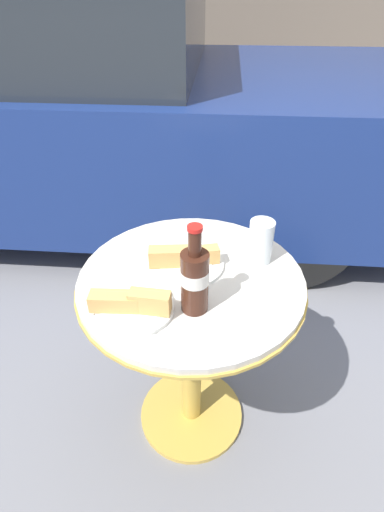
{
  "coord_description": "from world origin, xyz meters",
  "views": [
    {
      "loc": [
        0.07,
        -0.88,
        1.41
      ],
      "look_at": [
        0.0,
        0.03,
        0.74
      ],
      "focal_mm": 28.0,
      "sensor_mm": 36.0,
      "label": 1
    }
  ],
  "objects": [
    {
      "name": "ground_plane",
      "position": [
        0.0,
        0.0,
        0.0
      ],
      "size": [
        30.0,
        30.0,
        0.0
      ],
      "primitive_type": "plane",
      "color": "slate"
    },
    {
      "name": "bistro_table",
      "position": [
        0.0,
        0.0,
        0.51
      ],
      "size": [
        0.66,
        0.66,
        0.69
      ],
      "color": "gold",
      "rests_on": "ground_plane"
    },
    {
      "name": "cola_bottle_left",
      "position": [
        0.02,
        -0.12,
        0.79
      ],
      "size": [
        0.07,
        0.07,
        0.25
      ],
      "color": "#3D1E14",
      "rests_on": "bistro_table"
    },
    {
      "name": "drinking_glass",
      "position": [
        0.2,
        0.1,
        0.75
      ],
      "size": [
        0.07,
        0.07,
        0.13
      ],
      "color": "#C68923",
      "rests_on": "bistro_table"
    },
    {
      "name": "lunch_plate_near",
      "position": [
        -0.02,
        0.05,
        0.71
      ],
      "size": [
        0.22,
        0.22,
        0.07
      ],
      "color": "white",
      "rests_on": "bistro_table"
    },
    {
      "name": "lunch_plate_far",
      "position": [
        -0.13,
        -0.15,
        0.71
      ],
      "size": [
        0.21,
        0.2,
        0.07
      ],
      "color": "white",
      "rests_on": "bistro_table"
    },
    {
      "name": "parked_car",
      "position": [
        -0.97,
        1.62,
        0.66
      ],
      "size": [
        4.41,
        1.7,
        1.39
      ],
      "color": "navy",
      "rests_on": "ground_plane"
    }
  ]
}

